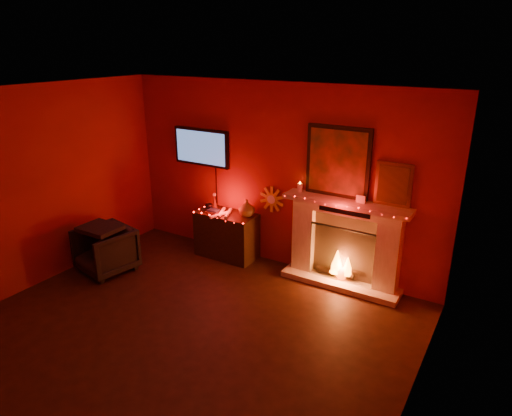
% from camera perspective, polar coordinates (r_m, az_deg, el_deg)
% --- Properties ---
extents(room, '(5.00, 5.00, 5.00)m').
position_cam_1_polar(room, '(4.73, -12.28, -3.37)').
color(room, black).
rests_on(room, ground).
extents(floor, '(5.00, 5.00, 0.00)m').
position_cam_1_polar(floor, '(5.40, -11.20, -16.65)').
color(floor, black).
rests_on(floor, ground).
extents(fireplace, '(1.72, 0.40, 2.18)m').
position_cam_1_polar(fireplace, '(6.32, 11.02, -3.33)').
color(fireplace, beige).
rests_on(fireplace, floor).
extents(tv, '(1.00, 0.07, 1.24)m').
position_cam_1_polar(tv, '(7.23, -6.82, 7.55)').
color(tv, black).
rests_on(tv, room).
extents(sunburst_clock, '(0.40, 0.03, 0.40)m').
position_cam_1_polar(sunburst_clock, '(6.75, 1.98, 1.09)').
color(sunburst_clock, gold).
rests_on(sunburst_clock, room).
extents(console_table, '(0.95, 0.57, 0.98)m').
position_cam_1_polar(console_table, '(7.13, -3.60, -3.14)').
color(console_table, black).
rests_on(console_table, floor).
extents(armchair, '(0.85, 0.86, 0.67)m').
position_cam_1_polar(armchair, '(7.03, -18.29, -5.03)').
color(armchair, black).
rests_on(armchair, floor).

